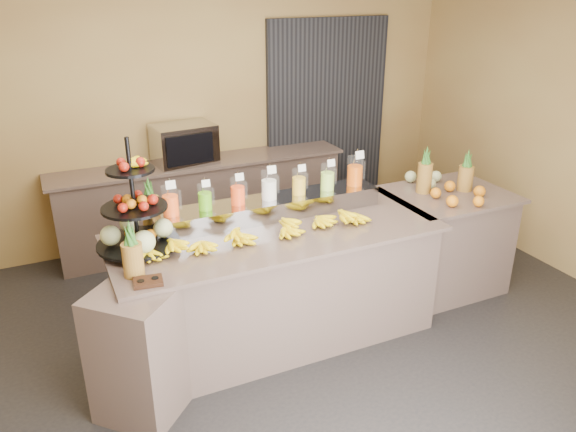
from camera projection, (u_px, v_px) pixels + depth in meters
ground at (293, 355)px, 4.33m from camera, size 6.00×6.00×0.00m
room_envelope at (272, 92)px, 4.33m from camera, size 6.04×5.02×2.82m
buffet_counter at (266, 290)px, 4.32m from camera, size 2.75×1.25×0.93m
right_counter at (442, 240)px, 5.14m from camera, size 1.08×0.88×0.93m
back_ledge at (204, 202)px, 6.02m from camera, size 3.10×0.55×0.93m
pitcher_tray at (269, 208)px, 4.44m from camera, size 1.85×0.30×0.15m
juice_pitcher_orange_a at (170, 202)px, 4.07m from camera, size 0.12×0.13×0.29m
juice_pitcher_green at (205, 199)px, 4.18m from camera, size 0.11×0.11×0.26m
juice_pitcher_orange_b at (238, 193)px, 4.28m from camera, size 0.11×0.12×0.27m
juice_pitcher_milk at (269, 187)px, 4.38m from camera, size 0.12×0.13×0.30m
juice_pitcher_lemon at (299, 183)px, 4.48m from camera, size 0.11×0.12×0.27m
juice_pitcher_lime at (328, 178)px, 4.58m from camera, size 0.12×0.12×0.28m
juice_pitcher_orange_c at (355, 173)px, 4.68m from camera, size 0.13×0.14×0.32m
banana_heap at (261, 229)px, 4.09m from camera, size 1.80×0.16×0.15m
fruit_stand at (141, 221)px, 3.87m from camera, size 0.67×0.67×0.80m
condiment_caddy at (148, 282)px, 3.48m from camera, size 0.19×0.16×0.03m
pineapple_left_a at (132, 256)px, 3.53m from camera, size 0.13×0.13×0.38m
pineapple_left_b at (151, 209)px, 4.21m from camera, size 0.14×0.14×0.41m
right_fruit_pile at (451, 186)px, 4.87m from camera, size 0.51×0.48×0.27m
oven_warmer at (184, 144)px, 5.70m from camera, size 0.64×0.48×0.40m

